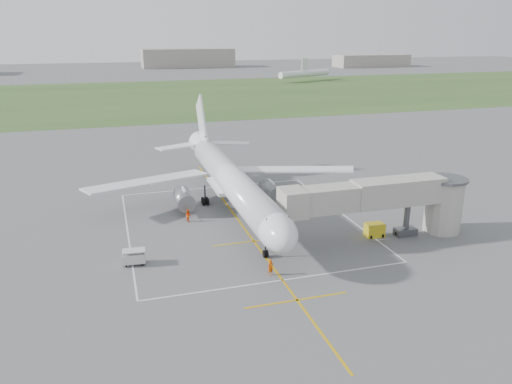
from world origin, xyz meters
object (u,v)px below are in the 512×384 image
object	(u,v)px
jet_bridge	(392,200)
ramp_worker_wing	(188,215)
airliner	(231,180)
ramp_worker_nose	(271,267)
gpu_unit	(374,230)
baggage_cart	(134,257)

from	to	relation	value
jet_bridge	ramp_worker_wing	bearing A→B (deg)	151.22
airliner	ramp_worker_nose	size ratio (longest dim) A/B	26.97
jet_bridge	ramp_worker_nose	bearing A→B (deg)	-162.82
jet_bridge	ramp_worker_wing	size ratio (longest dim) A/B	14.44
ramp_worker_nose	ramp_worker_wing	distance (m)	18.04
airliner	jet_bridge	xyz separation A→B (m)	(15.72, -14.25, 0.35)
airliner	gpu_unit	xyz separation A→B (m)	(14.23, -13.50, -3.58)
airliner	gpu_unit	size ratio (longest dim) A/B	20.74
ramp_worker_wing	jet_bridge	bearing A→B (deg)	-144.89
airliner	baggage_cart	distance (m)	19.22
jet_bridge	baggage_cart	xyz separation A→B (m)	(-29.48, 1.31, -3.91)
ramp_worker_wing	airliner	bearing A→B (deg)	-97.04
gpu_unit	baggage_cart	size ratio (longest dim) A/B	0.92
airliner	ramp_worker_wing	distance (m)	7.54
airliner	jet_bridge	distance (m)	21.22
gpu_unit	baggage_cart	xyz separation A→B (m)	(-27.99, 0.56, 0.02)
gpu_unit	ramp_worker_wing	xyz separation A→B (m)	(-20.50, 11.33, -0.00)
airliner	jet_bridge	world-z (taller)	airliner
baggage_cart	ramp_worker_nose	xyz separation A→B (m)	(12.98, -6.41, 0.04)
gpu_unit	ramp_worker_wing	world-z (taller)	gpu_unit
gpu_unit	jet_bridge	bearing A→B (deg)	-24.45
gpu_unit	baggage_cart	bearing A→B (deg)	-178.85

